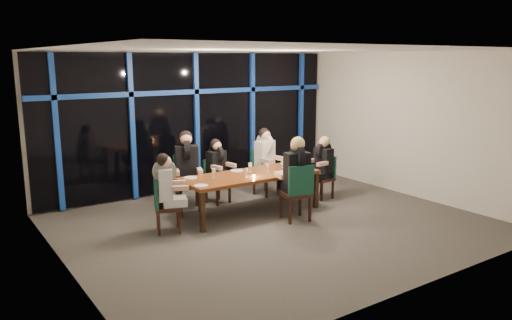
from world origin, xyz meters
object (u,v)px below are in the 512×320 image
at_px(dining_table, 250,178).
at_px(chair_end_right, 324,175).
at_px(chair_end_left, 163,203).
at_px(wine_bottle, 298,162).
at_px(diner_end_left, 167,181).
at_px(diner_far_mid, 217,162).
at_px(chair_far_mid, 215,178).
at_px(water_pitcher, 287,165).
at_px(diner_end_right, 322,158).
at_px(chair_far_right, 263,169).
at_px(diner_far_right, 266,152).
at_px(chair_far_left, 187,179).
at_px(diner_far_left, 187,159).
at_px(diner_near_mid, 296,166).
at_px(chair_near_mid, 298,190).

xyz_separation_m(dining_table, chair_end_right, (1.86, 0.01, -0.19)).
height_order(chair_end_left, wine_bottle, wine_bottle).
bearing_deg(diner_end_left, diner_far_mid, -37.36).
relative_size(chair_far_mid, water_pitcher, 4.16).
distance_m(dining_table, diner_end_right, 1.79).
distance_m(diner_far_mid, diner_end_right, 2.16).
xyz_separation_m(chair_far_right, water_pitcher, (-0.23, -1.14, 0.31)).
bearing_deg(diner_far_right, wine_bottle, -101.49).
xyz_separation_m(dining_table, chair_far_mid, (-0.18, 0.98, -0.19)).
distance_m(chair_far_right, diner_end_right, 1.30).
distance_m(chair_far_left, chair_end_left, 1.39).
height_order(chair_far_right, diner_far_mid, diner_far_mid).
bearing_deg(chair_far_right, diner_far_left, 172.08).
height_order(dining_table, diner_far_right, diner_far_right).
relative_size(chair_end_left, diner_far_mid, 1.06).
distance_m(diner_far_mid, wine_bottle, 1.59).
height_order(dining_table, diner_end_right, diner_end_right).
bearing_deg(chair_far_left, diner_end_right, 0.50).
height_order(dining_table, diner_near_mid, diner_near_mid).
distance_m(dining_table, diner_end_left, 1.72).
distance_m(chair_near_mid, diner_far_mid, 1.92).
bearing_deg(diner_far_mid, chair_end_left, -159.64).
bearing_deg(chair_far_right, chair_far_mid, 168.10).
relative_size(dining_table, chair_near_mid, 2.51).
xyz_separation_m(chair_far_left, chair_far_right, (1.82, 0.03, -0.04)).
distance_m(diner_far_right, diner_end_left, 2.88).
xyz_separation_m(diner_end_left, diner_end_right, (3.49, 0.09, -0.03)).
height_order(chair_far_right, diner_end_left, diner_end_left).
distance_m(chair_end_right, diner_far_mid, 2.25).
bearing_deg(dining_table, water_pitcher, -12.16).
xyz_separation_m(diner_far_left, diner_far_right, (1.86, 0.03, -0.06)).
relative_size(chair_far_right, diner_far_mid, 1.13).
bearing_deg(diner_end_right, dining_table, -94.74).
relative_size(diner_far_right, water_pitcher, 4.45).
distance_m(diner_end_right, water_pitcher, 1.04).
xyz_separation_m(chair_near_mid, diner_near_mid, (0.02, 0.09, 0.41)).
distance_m(chair_end_left, diner_end_left, 0.37).
distance_m(diner_far_left, diner_far_mid, 0.71).
distance_m(dining_table, diner_far_mid, 0.94).
xyz_separation_m(diner_far_mid, diner_near_mid, (0.62, -1.71, 0.14)).
distance_m(dining_table, diner_far_right, 1.36).
bearing_deg(water_pitcher, diner_far_right, 62.08).
distance_m(chair_end_right, wine_bottle, 0.96).
bearing_deg(diner_near_mid, chair_end_right, -137.64).
distance_m(chair_near_mid, diner_end_left, 2.29).
bearing_deg(chair_far_left, diner_end_left, -109.66).
distance_m(diner_end_left, water_pitcher, 2.46).
bearing_deg(diner_far_mid, diner_end_right, -35.97).
distance_m(diner_far_left, diner_near_mid, 2.12).
bearing_deg(diner_far_left, diner_far_right, 21.35).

